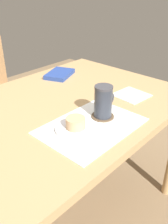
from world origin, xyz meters
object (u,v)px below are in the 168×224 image
at_px(coffee_mug, 104,101).
at_px(small_book, 60,74).
at_px(pastry_plate, 76,129).
at_px(pastry, 76,123).
at_px(dining_table, 62,119).

bearing_deg(coffee_mug, small_book, 67.00).
height_order(coffee_mug, small_book, coffee_mug).
distance_m(pastry_plate, coffee_mug, 0.17).
height_order(pastry_plate, coffee_mug, coffee_mug).
height_order(pastry_plate, pastry, pastry).
height_order(dining_table, coffee_mug, coffee_mug).
distance_m(dining_table, pastry, 0.26).
relative_size(pastry_plate, small_book, 0.86).
height_order(dining_table, pastry, pastry).
distance_m(dining_table, small_book, 0.39).
bearing_deg(coffee_mug, dining_table, 100.09).
distance_m(dining_table, coffee_mug, 0.27).
height_order(pastry, coffee_mug, coffee_mug).
xyz_separation_m(pastry_plate, small_book, (0.36, 0.49, 0.00)).
relative_size(pastry_plate, pastry, 2.09).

